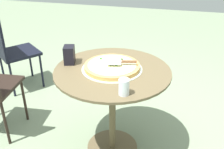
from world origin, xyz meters
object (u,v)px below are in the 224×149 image
object	(u,v)px
patio_chair_near	(10,47)
pizza_server	(122,62)
drinking_cup	(124,87)
pizza_on_tray	(112,67)
patio_table	(112,91)
napkin_dispenser	(69,55)

from	to	relation	value
patio_chair_near	pizza_server	bearing A→B (deg)	64.46
drinking_cup	patio_chair_near	distance (m)	1.82
pizza_on_tray	patio_chair_near	bearing A→B (deg)	-117.08
patio_table	drinking_cup	bearing A→B (deg)	25.97
patio_table	pizza_server	bearing A→B (deg)	111.93
pizza_server	patio_chair_near	xyz separation A→B (m)	(-0.67, -1.41, -0.28)
napkin_dispenser	patio_chair_near	distance (m)	1.24
pizza_on_tray	pizza_server	world-z (taller)	pizza_server
patio_table	napkin_dispenser	world-z (taller)	napkin_dispenser
drinking_cup	napkin_dispenser	world-z (taller)	napkin_dispenser
patio_table	patio_chair_near	world-z (taller)	patio_chair_near
patio_table	pizza_on_tray	bearing A→B (deg)	-156.17
pizza_server	pizza_on_tray	bearing A→B (deg)	-80.96
napkin_dispenser	patio_chair_near	world-z (taller)	patio_chair_near
pizza_on_tray	pizza_server	xyz separation A→B (m)	(-0.01, 0.07, 0.04)
patio_table	pizza_on_tray	xyz separation A→B (m)	(-0.01, -0.01, 0.19)
pizza_on_tray	napkin_dispenser	distance (m)	0.34
pizza_on_tray	drinking_cup	distance (m)	0.36
pizza_on_tray	pizza_server	distance (m)	0.08
pizza_on_tray	drinking_cup	bearing A→B (deg)	25.87
patio_table	pizza_server	xyz separation A→B (m)	(-0.03, 0.06, 0.23)
pizza_on_tray	drinking_cup	size ratio (longest dim) A/B	4.27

